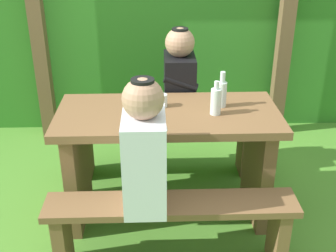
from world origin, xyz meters
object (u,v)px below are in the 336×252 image
at_px(person_black_coat, 179,81).
at_px(drinking_glass, 162,100).
at_px(picnic_table, 168,146).
at_px(bench_far, 166,137).
at_px(person_white_shirt, 144,149).
at_px(bench_near, 171,221).
at_px(bottle_left, 222,93).
at_px(cell_phone, 147,121).
at_px(bottle_right, 216,101).

bearing_deg(person_black_coat, drinking_glass, -107.69).
distance_m(picnic_table, bench_far, 0.55).
bearing_deg(person_black_coat, person_white_shirt, -103.26).
bearing_deg(picnic_table, person_white_shirt, -105.27).
bearing_deg(picnic_table, bench_far, 90.00).
distance_m(bench_near, drinking_glass, 0.77).
xyz_separation_m(picnic_table, drinking_glass, (-0.03, 0.09, 0.29)).
bearing_deg(person_white_shirt, bottle_left, 50.42).
bearing_deg(bench_far, person_white_shirt, -97.75).
relative_size(bench_near, person_black_coat, 1.95).
xyz_separation_m(picnic_table, cell_phone, (-0.13, -0.14, 0.25)).
distance_m(picnic_table, bench_near, 0.55).
bearing_deg(bench_near, cell_phone, 108.73).
height_order(bottle_left, cell_phone, bottle_left).
relative_size(bench_far, person_white_shirt, 1.95).
bearing_deg(bench_far, cell_phone, -101.01).
height_order(bench_far, bottle_left, bottle_left).
xyz_separation_m(bench_far, person_black_coat, (0.10, -0.00, 0.46)).
distance_m(bottle_right, cell_phone, 0.44).
xyz_separation_m(bench_far, bottle_right, (0.29, -0.56, 0.53)).
relative_size(picnic_table, bottle_left, 6.02).
xyz_separation_m(bench_far, bottle_left, (0.34, -0.44, 0.54)).
relative_size(person_black_coat, bottle_right, 3.37).
height_order(drinking_glass, bottle_left, bottle_left).
bearing_deg(bench_near, person_black_coat, 84.35).
height_order(person_white_shirt, cell_phone, person_white_shirt).
height_order(bottle_right, cell_phone, bottle_right).
relative_size(picnic_table, bench_near, 1.00).
distance_m(bench_near, cell_phone, 0.60).
bearing_deg(person_black_coat, bottle_right, -71.35).
height_order(bench_near, person_black_coat, person_black_coat).
bearing_deg(person_white_shirt, bench_far, 82.25).
bearing_deg(bottle_right, bench_near, -121.58).
bearing_deg(cell_phone, bench_near, -104.64).
height_order(picnic_table, drinking_glass, drinking_glass).
bearing_deg(bottle_left, bottle_right, -114.75).
bearing_deg(bench_far, picnic_table, -90.00).
distance_m(bench_far, cell_phone, 0.81).
height_order(person_white_shirt, bottle_left, person_white_shirt).
bearing_deg(person_black_coat, bottle_left, -61.19).
xyz_separation_m(picnic_table, person_white_shirt, (-0.14, -0.51, 0.27)).
bearing_deg(bench_far, bench_near, -90.00).
distance_m(bottle_left, cell_phone, 0.53).
height_order(bench_near, bottle_right, bottle_right).
height_order(person_black_coat, cell_phone, person_black_coat).
bearing_deg(bottle_right, person_black_coat, 108.65).
height_order(person_black_coat, bottle_left, person_black_coat).
relative_size(person_white_shirt, person_black_coat, 1.00).
relative_size(person_white_shirt, bottle_right, 3.37).
xyz_separation_m(person_black_coat, drinking_glass, (-0.14, -0.43, 0.02)).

